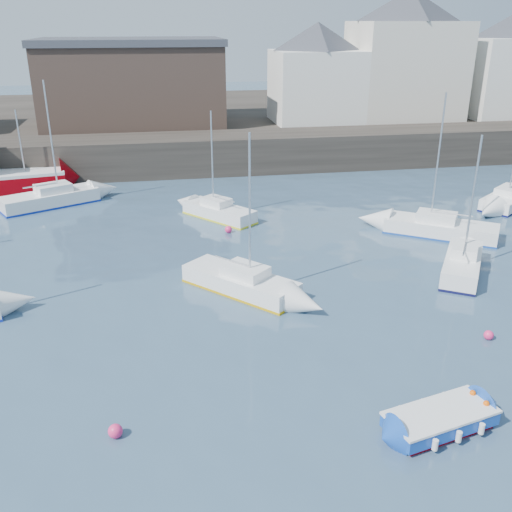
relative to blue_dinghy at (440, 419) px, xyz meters
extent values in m
plane|color=#2D4760|center=(-3.80, -0.59, -0.37)|extent=(220.00, 220.00, 0.00)
cube|color=#28231E|center=(-3.80, 34.41, 1.13)|extent=(90.00, 5.00, 3.00)
cube|color=#28231E|center=(-3.80, 52.41, 1.03)|extent=(90.00, 32.00, 2.80)
cube|color=beige|center=(16.20, 41.41, 6.93)|extent=(10.00, 8.00, 9.00)
pyramid|color=#3A3D44|center=(16.20, 41.41, 12.83)|extent=(13.36, 13.36, 2.80)
cube|color=white|center=(27.20, 40.91, 6.18)|extent=(9.00, 7.00, 7.50)
cube|color=white|center=(7.20, 40.91, 5.68)|extent=(8.00, 7.00, 6.50)
pyramid|color=#3A3D44|center=(7.20, 40.91, 10.15)|extent=(11.14, 11.14, 2.45)
cube|color=#3D2D26|center=(-9.80, 42.41, 5.93)|extent=(16.00, 10.00, 7.00)
cube|color=#3A3D44|center=(-9.80, 42.41, 9.73)|extent=(16.40, 10.40, 0.60)
cube|color=#8F0007|center=(0.00, 0.00, -0.29)|extent=(3.39, 2.01, 0.16)
cube|color=#1649B4|center=(0.00, 0.00, 0.00)|extent=(3.70, 2.25, 0.43)
cube|color=white|center=(0.00, 0.00, 0.26)|extent=(3.78, 2.29, 0.08)
cube|color=white|center=(0.00, 0.00, 0.07)|extent=(2.93, 1.66, 0.39)
cube|color=tan|center=(0.00, 0.00, 0.17)|extent=(0.48, 1.07, 0.06)
cylinder|color=white|center=(-1.06, 0.61, -0.03)|extent=(0.18, 0.18, 0.35)
cylinder|color=white|center=(-0.67, -1.03, -0.03)|extent=(0.18, 0.18, 0.35)
cylinder|color=white|center=(-0.20, 0.82, -0.03)|extent=(0.18, 0.18, 0.35)
cylinder|color=white|center=(0.20, -0.82, -0.03)|extent=(0.18, 0.18, 0.35)
cylinder|color=white|center=(0.67, 1.03, -0.03)|extent=(0.18, 0.18, 0.35)
cylinder|color=white|center=(1.06, -0.61, -0.03)|extent=(0.18, 0.18, 0.35)
cube|color=#8F0007|center=(-19.61, 30.91, 0.24)|extent=(9.34, 4.83, 1.22)
cube|color=white|center=(-19.61, 30.91, 0.96)|extent=(9.34, 4.83, 0.22)
cylinder|color=silver|center=(-17.96, 31.20, 3.30)|extent=(0.11, 0.11, 4.45)
cube|color=white|center=(-4.64, 10.87, 0.06)|extent=(5.29, 5.52, 0.87)
cube|color=#D49D08|center=(-4.64, 10.87, -0.32)|extent=(5.34, 5.58, 0.12)
cube|color=white|center=(-4.45, 10.66, 0.74)|extent=(2.40, 2.43, 0.48)
cylinder|color=silver|center=(-4.25, 10.44, 3.83)|extent=(0.10, 0.10, 6.66)
cube|color=white|center=(6.68, 10.91, 0.09)|extent=(4.21, 5.25, 0.93)
cube|color=#101038|center=(6.68, 10.91, -0.31)|extent=(4.25, 5.31, 0.12)
cube|color=white|center=(6.83, 11.13, 0.82)|extent=(2.03, 2.20, 0.52)
cylinder|color=silver|center=(6.97, 11.35, 3.54)|extent=(0.10, 0.10, 5.96)
cube|color=white|center=(8.19, 16.20, 0.07)|extent=(6.43, 5.28, 0.88)
cube|color=#1A469E|center=(8.19, 16.20, -0.31)|extent=(6.50, 5.34, 0.12)
cube|color=white|center=(7.92, 16.38, 0.76)|extent=(2.71, 2.53, 0.49)
cylinder|color=silver|center=(7.66, 16.56, 4.18)|extent=(0.10, 0.10, 7.35)
cube|color=white|center=(-4.38, 21.69, 0.05)|extent=(4.54, 5.05, 0.84)
cube|color=yellow|center=(-4.38, 21.69, -0.32)|extent=(4.58, 5.10, 0.11)
cube|color=white|center=(-4.54, 21.89, 0.71)|extent=(2.10, 2.18, 0.47)
cylinder|color=silver|center=(-4.70, 22.09, 3.44)|extent=(0.09, 0.09, 5.94)
cube|color=white|center=(15.99, 21.26, 0.03)|extent=(6.25, 5.45, 0.81)
cube|color=#090B46|center=(15.99, 21.26, -0.32)|extent=(6.31, 5.50, 0.11)
cube|color=white|center=(15.74, 21.07, 0.66)|extent=(2.68, 2.55, 0.45)
cube|color=white|center=(-15.55, 26.38, 0.11)|extent=(6.63, 4.78, 0.96)
cube|color=#0E2AA5|center=(-15.55, 26.38, -0.31)|extent=(6.69, 4.83, 0.13)
cube|color=white|center=(-15.26, 26.53, 0.85)|extent=(2.70, 2.40, 0.53)
cylinder|color=silver|center=(-14.98, 26.68, 4.27)|extent=(0.11, 0.11, 7.37)
sphere|color=#FF2C71|center=(-9.96, 1.41, -0.37)|extent=(0.45, 0.45, 0.45)
sphere|color=#FF2C71|center=(4.51, 4.74, -0.37)|extent=(0.39, 0.39, 0.39)
sphere|color=#FF2C71|center=(-4.15, 18.92, -0.37)|extent=(0.44, 0.44, 0.44)
camera|label=1|loc=(-8.17, -13.21, 11.48)|focal=40.00mm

